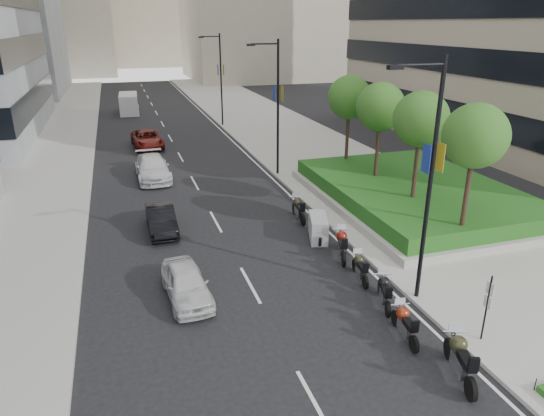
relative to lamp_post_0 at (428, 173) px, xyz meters
name	(u,v)px	position (x,y,z in m)	size (l,w,h in m)	color
ground	(323,334)	(-4.14, -1.00, -5.07)	(160.00, 160.00, 0.00)	black
sidewalk_right	(285,134)	(4.86, 29.00, -4.99)	(10.00, 100.00, 0.15)	#9E9B93
sidewalk_left	(44,151)	(-16.14, 29.00, -4.99)	(8.00, 100.00, 0.15)	#9E9B93
lane_edge	(230,139)	(-0.44, 29.00, -5.06)	(0.12, 100.00, 0.01)	silver
lane_centre	(173,143)	(-5.64, 29.00, -5.06)	(0.12, 100.00, 0.01)	silver
planter	(414,199)	(5.86, 9.00, -4.72)	(10.00, 14.00, 0.40)	#A4A198
hedge	(415,189)	(5.86, 9.00, -4.12)	(9.40, 13.40, 0.80)	#174F16
tree_0	(475,137)	(4.36, 3.00, 0.36)	(2.80, 2.80, 6.30)	#332319
tree_1	(421,120)	(4.36, 7.00, 0.36)	(2.80, 2.80, 6.30)	#332319
tree_2	(381,107)	(4.36, 11.00, 0.36)	(2.80, 2.80, 6.30)	#332319
tree_3	(349,98)	(4.36, 15.00, 0.36)	(2.80, 2.80, 6.30)	#332319
lamp_post_0	(428,173)	(0.00, 0.00, 0.00)	(2.34, 0.45, 9.00)	black
lamp_post_1	(276,102)	(0.00, 17.00, 0.00)	(2.34, 0.45, 9.00)	black
lamp_post_2	(219,75)	(0.00, 35.00, 0.00)	(2.34, 0.45, 9.00)	black
parking_sign	(487,305)	(0.66, -3.00, -3.61)	(0.06, 0.32, 2.50)	black
motorcycle_0	(460,358)	(-1.13, -4.16, -4.41)	(1.03, 2.40, 1.23)	black
motorcycle_1	(405,324)	(-1.63, -1.97, -4.52)	(0.69, 2.06, 1.03)	black
motorcycle_2	(384,291)	(-1.23, 0.06, -4.51)	(0.91, 2.02, 1.04)	black
motorcycle_3	(360,268)	(-1.20, 2.07, -4.53)	(0.66, 1.98, 0.99)	black
motorcycle_4	(342,244)	(-1.03, 4.18, -4.45)	(0.99, 2.24, 1.16)	black
motorcycle_5	(318,228)	(-1.31, 6.27, -4.47)	(1.33, 2.11, 1.19)	black
motorcycle_6	(299,209)	(-1.32, 8.94, -4.45)	(0.77, 2.31, 1.15)	black
car_a	(186,283)	(-8.23, 2.72, -4.41)	(1.54, 3.82, 1.30)	silver
car_b	(161,219)	(-8.50, 9.59, -4.43)	(1.35, 3.86, 1.27)	black
car_c	(152,168)	(-8.17, 18.83, -4.30)	(2.14, 5.26, 1.53)	silver
car_d	(147,139)	(-7.86, 28.06, -4.36)	(2.35, 5.10, 1.42)	#67110C
delivery_van	(129,105)	(-8.66, 45.58, -4.03)	(2.23, 5.36, 2.22)	silver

